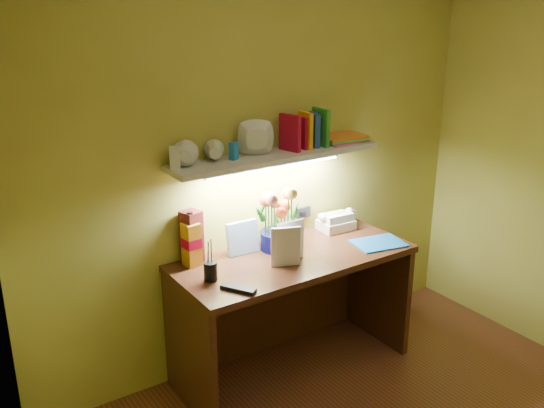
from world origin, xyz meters
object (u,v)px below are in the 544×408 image
(telephone, at_px, (336,220))
(desk_clock, at_px, (348,217))
(whisky_bottle, at_px, (191,239))
(flower_bouquet, at_px, (278,219))
(desk, at_px, (293,313))

(telephone, xyz_separation_m, desk_clock, (0.14, 0.05, -0.02))
(desk_clock, xyz_separation_m, whisky_bottle, (-1.14, -0.02, 0.11))
(flower_bouquet, distance_m, telephone, 0.50)
(telephone, height_order, desk_clock, telephone)
(flower_bouquet, bearing_deg, desk_clock, 8.97)
(desk_clock, height_order, whisky_bottle, whisky_bottle)
(flower_bouquet, height_order, whisky_bottle, flower_bouquet)
(desk, relative_size, flower_bouquet, 3.75)
(telephone, bearing_deg, flower_bouquet, -170.13)
(flower_bouquet, distance_m, whisky_bottle, 0.53)
(flower_bouquet, bearing_deg, telephone, 6.18)
(desk, relative_size, whisky_bottle, 4.50)
(telephone, relative_size, whisky_bottle, 0.68)
(whisky_bottle, bearing_deg, desk_clock, 1.13)
(flower_bouquet, bearing_deg, whisky_bottle, 171.78)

